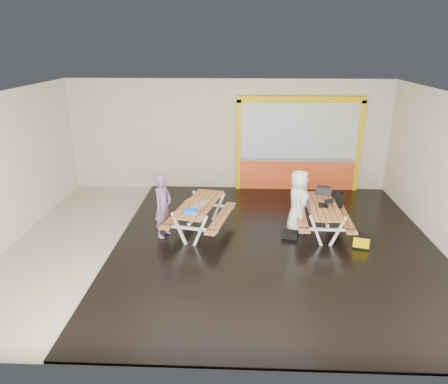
{
  "coord_description": "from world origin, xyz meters",
  "views": [
    {
      "loc": [
        0.41,
        -8.8,
        4.53
      ],
      "look_at": [
        0.0,
        0.9,
        1.0
      ],
      "focal_mm": 33.16,
      "sensor_mm": 36.0,
      "label": 1
    }
  ],
  "objects_px": {
    "picnic_table_left": "(200,210)",
    "blue_pouch": "(191,212)",
    "toolbox": "(324,191)",
    "laptop_left": "(199,205)",
    "dark_case": "(290,235)",
    "picnic_table_right": "(323,212)",
    "backpack": "(337,199)",
    "person_right": "(298,202)",
    "fluke_bag": "(361,241)",
    "laptop_right": "(325,204)",
    "person_left": "(163,206)"
  },
  "relations": [
    {
      "from": "picnic_table_right",
      "to": "laptop_left",
      "type": "height_order",
      "value": "laptop_left"
    },
    {
      "from": "picnic_table_right",
      "to": "laptop_right",
      "type": "bearing_deg",
      "value": -49.65
    },
    {
      "from": "person_left",
      "to": "backpack",
      "type": "height_order",
      "value": "person_left"
    },
    {
      "from": "picnic_table_right",
      "to": "backpack",
      "type": "distance_m",
      "value": 0.75
    },
    {
      "from": "picnic_table_left",
      "to": "toolbox",
      "type": "relative_size",
      "value": 5.12
    },
    {
      "from": "person_right",
      "to": "person_left",
      "type": "bearing_deg",
      "value": 107.78
    },
    {
      "from": "person_left",
      "to": "fluke_bag",
      "type": "bearing_deg",
      "value": -73.39
    },
    {
      "from": "person_left",
      "to": "backpack",
      "type": "xyz_separation_m",
      "value": [
        4.35,
        0.96,
        -0.13
      ]
    },
    {
      "from": "toolbox",
      "to": "laptop_left",
      "type": "bearing_deg",
      "value": -160.12
    },
    {
      "from": "person_right",
      "to": "dark_case",
      "type": "height_order",
      "value": "person_right"
    },
    {
      "from": "backpack",
      "to": "blue_pouch",
      "type": "bearing_deg",
      "value": -160.15
    },
    {
      "from": "picnic_table_left",
      "to": "picnic_table_right",
      "type": "distance_m",
      "value": 3.04
    },
    {
      "from": "person_left",
      "to": "backpack",
      "type": "distance_m",
      "value": 4.46
    },
    {
      "from": "picnic_table_left",
      "to": "backpack",
      "type": "relative_size",
      "value": 4.93
    },
    {
      "from": "blue_pouch",
      "to": "toolbox",
      "type": "height_order",
      "value": "toolbox"
    },
    {
      "from": "blue_pouch",
      "to": "fluke_bag",
      "type": "relative_size",
      "value": 0.74
    },
    {
      "from": "laptop_right",
      "to": "backpack",
      "type": "bearing_deg",
      "value": 55.81
    },
    {
      "from": "toolbox",
      "to": "fluke_bag",
      "type": "bearing_deg",
      "value": -68.33
    },
    {
      "from": "picnic_table_left",
      "to": "picnic_table_right",
      "type": "bearing_deg",
      "value": 1.56
    },
    {
      "from": "blue_pouch",
      "to": "picnic_table_left",
      "type": "bearing_deg",
      "value": 77.26
    },
    {
      "from": "picnic_table_left",
      "to": "fluke_bag",
      "type": "xyz_separation_m",
      "value": [
        3.8,
        -0.73,
        -0.41
      ]
    },
    {
      "from": "picnic_table_left",
      "to": "laptop_right",
      "type": "relative_size",
      "value": 5.7
    },
    {
      "from": "person_right",
      "to": "laptop_left",
      "type": "height_order",
      "value": "person_right"
    },
    {
      "from": "person_right",
      "to": "blue_pouch",
      "type": "xyz_separation_m",
      "value": [
        -2.58,
        -0.82,
        0.04
      ]
    },
    {
      "from": "laptop_right",
      "to": "blue_pouch",
      "type": "height_order",
      "value": "laptop_right"
    },
    {
      "from": "fluke_bag",
      "to": "dark_case",
      "type": "bearing_deg",
      "value": 163.58
    },
    {
      "from": "person_left",
      "to": "toolbox",
      "type": "bearing_deg",
      "value": -52.18
    },
    {
      "from": "picnic_table_left",
      "to": "toolbox",
      "type": "height_order",
      "value": "toolbox"
    },
    {
      "from": "picnic_table_left",
      "to": "backpack",
      "type": "bearing_deg",
      "value": 10.81
    },
    {
      "from": "picnic_table_left",
      "to": "dark_case",
      "type": "xyz_separation_m",
      "value": [
        2.22,
        -0.26,
        -0.49
      ]
    },
    {
      "from": "laptop_left",
      "to": "dark_case",
      "type": "height_order",
      "value": "laptop_left"
    },
    {
      "from": "picnic_table_left",
      "to": "blue_pouch",
      "type": "distance_m",
      "value": 0.7
    },
    {
      "from": "laptop_left",
      "to": "laptop_right",
      "type": "relative_size",
      "value": 1.28
    },
    {
      "from": "person_right",
      "to": "fluke_bag",
      "type": "bearing_deg",
      "value": -113.44
    },
    {
      "from": "dark_case",
      "to": "laptop_right",
      "type": "bearing_deg",
      "value": 19.38
    },
    {
      "from": "picnic_table_right",
      "to": "backpack",
      "type": "relative_size",
      "value": 4.3
    },
    {
      "from": "picnic_table_right",
      "to": "dark_case",
      "type": "distance_m",
      "value": 1.0
    },
    {
      "from": "person_right",
      "to": "fluke_bag",
      "type": "relative_size",
      "value": 3.84
    },
    {
      "from": "laptop_left",
      "to": "dark_case",
      "type": "xyz_separation_m",
      "value": [
        2.2,
        0.02,
        -0.74
      ]
    },
    {
      "from": "toolbox",
      "to": "fluke_bag",
      "type": "xyz_separation_m",
      "value": [
        0.63,
        -1.58,
        -0.66
      ]
    },
    {
      "from": "person_right",
      "to": "picnic_table_left",
      "type": "bearing_deg",
      "value": 103.77
    },
    {
      "from": "laptop_left",
      "to": "fluke_bag",
      "type": "xyz_separation_m",
      "value": [
        3.78,
        -0.44,
        -0.65
      ]
    },
    {
      "from": "picnic_table_right",
      "to": "person_right",
      "type": "distance_m",
      "value": 0.64
    },
    {
      "from": "picnic_table_left",
      "to": "laptop_left",
      "type": "bearing_deg",
      "value": -85.28
    },
    {
      "from": "person_right",
      "to": "laptop_right",
      "type": "height_order",
      "value": "person_right"
    },
    {
      "from": "person_left",
      "to": "dark_case",
      "type": "xyz_separation_m",
      "value": [
        3.08,
        0.03,
        -0.72
      ]
    },
    {
      "from": "dark_case",
      "to": "person_right",
      "type": "bearing_deg",
      "value": 63.2
    },
    {
      "from": "laptop_left",
      "to": "person_right",
      "type": "bearing_deg",
      "value": 10.64
    },
    {
      "from": "picnic_table_left",
      "to": "person_right",
      "type": "distance_m",
      "value": 2.45
    },
    {
      "from": "dark_case",
      "to": "picnic_table_left",
      "type": "bearing_deg",
      "value": 173.36
    }
  ]
}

